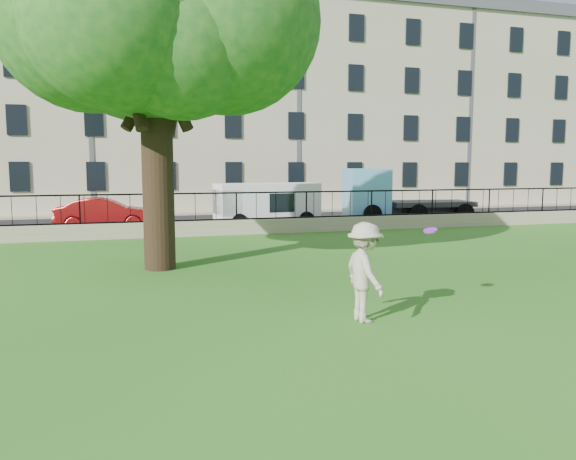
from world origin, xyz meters
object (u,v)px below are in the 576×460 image
object	(u,v)px
man	(365,272)
red_sedan	(105,214)
tree	(148,0)
blue_truck	(407,194)
white_van	(267,205)
frisbee	(430,230)

from	to	relation	value
man	red_sedan	size ratio (longest dim) A/B	0.43
tree	blue_truck	xyz separation A→B (m)	(13.19, 10.26, -5.78)
white_van	blue_truck	xyz separation A→B (m)	(7.56, 0.61, 0.33)
tree	red_sedan	world-z (taller)	tree
man	white_van	world-z (taller)	white_van
frisbee	blue_truck	world-z (taller)	blue_truck
tree	blue_truck	world-z (taller)	tree
white_van	blue_truck	size ratio (longest dim) A/B	0.75
man	red_sedan	bearing A→B (deg)	14.25
red_sedan	blue_truck	bearing A→B (deg)	-87.46
frisbee	red_sedan	world-z (taller)	frisbee
red_sedan	man	bearing A→B (deg)	-160.99
frisbee	blue_truck	xyz separation A→B (m)	(8.26, 16.22, -0.24)
tree	red_sedan	bearing A→B (deg)	98.71
man	frisbee	bearing A→B (deg)	-76.61
blue_truck	man	bearing A→B (deg)	-112.57
tree	man	bearing A→B (deg)	-62.37
frisbee	red_sedan	xyz separation A→B (m)	(-6.50, 16.22, -0.88)
red_sedan	white_van	size ratio (longest dim) A/B	0.89
tree	man	size ratio (longest dim) A/B	5.84
red_sedan	blue_truck	world-z (taller)	blue_truck
white_van	tree	bearing A→B (deg)	-124.78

